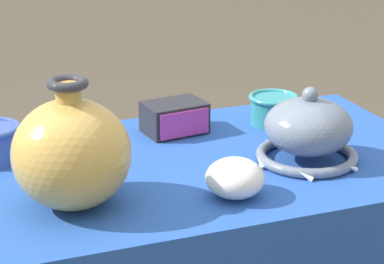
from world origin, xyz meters
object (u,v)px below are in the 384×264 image
Objects in this scene: mosaic_tile_box at (175,118)px; bowl_shallow_ivory at (235,178)px; vase_dome_bell at (308,132)px; cup_wide_teal at (273,108)px; vase_tall_bulbous at (72,153)px.

bowl_shallow_ivory is (-0.01, -0.37, 0.00)m from mosaic_tile_box.
vase_dome_bell is 0.33m from mosaic_tile_box.
cup_wide_teal is at bearing -13.80° from mosaic_tile_box.
cup_wide_teal is (0.24, -0.03, 0.00)m from mosaic_tile_box.
vase_tall_bulbous is 1.63× the size of mosaic_tile_box.
vase_dome_bell reaches higher than bowl_shallow_ivory.
vase_dome_bell is (0.51, 0.04, -0.04)m from vase_tall_bulbous.
vase_tall_bulbous reaches higher than mosaic_tile_box.
vase_tall_bulbous is at bearing 167.01° from bowl_shallow_ivory.
vase_dome_bell reaches higher than mosaic_tile_box.
vase_tall_bulbous is at bearing -175.24° from vase_dome_bell.
vase_tall_bulbous is at bearing -153.02° from cup_wide_teal.
vase_tall_bulbous reaches higher than vase_dome_bell.
bowl_shallow_ivory is at bearing -98.83° from mosaic_tile_box.
vase_dome_bell is at bearing 27.17° from bowl_shallow_ivory.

